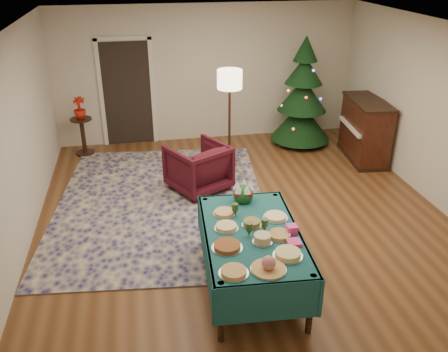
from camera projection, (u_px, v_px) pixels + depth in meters
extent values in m
plane|color=#593319|center=(245.00, 221.00, 6.96)|extent=(7.00, 7.00, 0.00)
plane|color=white|center=(250.00, 31.00, 5.79)|extent=(7.00, 7.00, 0.00)
plane|color=beige|center=(207.00, 74.00, 9.47)|extent=(6.00, 0.00, 6.00)
plane|color=beige|center=(364.00, 311.00, 3.28)|extent=(6.00, 0.00, 6.00)
plane|color=beige|center=(12.00, 151.00, 5.87)|extent=(0.00, 7.00, 7.00)
plane|color=beige|center=(448.00, 121.00, 6.88)|extent=(0.00, 7.00, 7.00)
cube|color=black|center=(127.00, 94.00, 9.33)|extent=(0.92, 0.02, 2.04)
cube|color=silver|center=(101.00, 94.00, 9.23)|extent=(0.08, 0.04, 2.14)
cube|color=silver|center=(153.00, 92.00, 9.39)|extent=(0.08, 0.04, 2.14)
cube|color=silver|center=(122.00, 38.00, 8.85)|extent=(1.08, 0.04, 0.08)
cube|color=#15134A|center=(161.00, 202.00, 7.45)|extent=(3.63, 4.52, 0.02)
cylinder|color=black|center=(221.00, 312.00, 4.69)|extent=(0.07, 0.07, 0.73)
cylinder|color=black|center=(206.00, 224.00, 6.20)|extent=(0.07, 0.07, 0.73)
cylinder|color=black|center=(311.00, 305.00, 4.79)|extent=(0.07, 0.07, 0.73)
cylinder|color=black|center=(274.00, 219.00, 6.30)|extent=(0.07, 0.07, 0.73)
cube|color=#174B51|center=(252.00, 234.00, 5.34)|extent=(1.19, 1.91, 0.04)
cube|color=#174B51|center=(239.00, 210.00, 6.25)|extent=(1.10, 0.10, 0.46)
cube|color=#174B51|center=(268.00, 302.00, 4.62)|extent=(1.10, 0.10, 0.46)
cube|color=#174B51|center=(296.00, 246.00, 5.49)|extent=(0.15, 1.88, 0.46)
cube|color=#174B51|center=(206.00, 252.00, 5.38)|extent=(0.15, 1.88, 0.46)
cylinder|color=silver|center=(234.00, 273.00, 4.65)|extent=(0.30, 0.30, 0.01)
cylinder|color=tan|center=(234.00, 271.00, 4.64)|extent=(0.26, 0.26, 0.03)
cylinder|color=silver|center=(268.00, 269.00, 4.71)|extent=(0.36, 0.36, 0.01)
sphere|color=#CC727A|center=(269.00, 263.00, 4.67)|extent=(0.15, 0.15, 0.15)
cylinder|color=silver|center=(288.00, 256.00, 4.92)|extent=(0.31, 0.31, 0.01)
cylinder|color=#D8D172|center=(288.00, 253.00, 4.90)|extent=(0.27, 0.27, 0.05)
cylinder|color=silver|center=(227.00, 248.00, 5.05)|extent=(0.34, 0.34, 0.01)
cylinder|color=brown|center=(227.00, 246.00, 5.04)|extent=(0.29, 0.29, 0.04)
cylinder|color=silver|center=(262.00, 242.00, 5.15)|extent=(0.22, 0.22, 0.01)
cylinder|color=tan|center=(262.00, 238.00, 5.13)|extent=(0.19, 0.19, 0.09)
cylinder|color=silver|center=(279.00, 236.00, 5.26)|extent=(0.29, 0.29, 0.01)
cylinder|color=#B2844C|center=(279.00, 234.00, 5.25)|extent=(0.25, 0.25, 0.03)
cylinder|color=silver|center=(226.00, 228.00, 5.40)|extent=(0.28, 0.28, 0.01)
cylinder|color=#D8BF7F|center=(226.00, 226.00, 5.39)|extent=(0.24, 0.24, 0.04)
cylinder|color=silver|center=(252.00, 225.00, 5.46)|extent=(0.23, 0.23, 0.01)
cylinder|color=maroon|center=(252.00, 223.00, 5.44)|extent=(0.20, 0.20, 0.06)
cylinder|color=silver|center=(275.00, 218.00, 5.61)|extent=(0.30, 0.30, 0.01)
cylinder|color=#F2EACC|center=(276.00, 216.00, 5.60)|extent=(0.25, 0.25, 0.03)
cylinder|color=silver|center=(224.00, 214.00, 5.70)|extent=(0.28, 0.28, 0.01)
cylinder|color=tan|center=(224.00, 212.00, 5.69)|extent=(0.24, 0.24, 0.03)
cone|color=#2D471E|center=(235.00, 213.00, 5.63)|extent=(0.07, 0.07, 0.09)
cylinder|color=#2D471E|center=(235.00, 207.00, 5.60)|extent=(0.08, 0.08, 0.09)
cone|color=#2D471E|center=(264.00, 229.00, 5.32)|extent=(0.07, 0.07, 0.09)
cylinder|color=#2D471E|center=(265.00, 222.00, 5.28)|extent=(0.08, 0.08, 0.09)
cone|color=#2D471E|center=(249.00, 233.00, 5.25)|extent=(0.07, 0.07, 0.09)
cylinder|color=#2D471E|center=(249.00, 226.00, 5.21)|extent=(0.08, 0.08, 0.09)
cube|color=#EB4190|center=(294.00, 243.00, 5.11)|extent=(0.15, 0.15, 0.04)
cube|color=#F4439F|center=(292.00, 229.00, 5.30)|extent=(0.12, 0.12, 0.10)
sphere|color=#1E4C1E|center=(243.00, 194.00, 5.95)|extent=(0.25, 0.25, 0.25)
cone|color=white|center=(250.00, 186.00, 5.91)|extent=(0.10, 0.10, 0.12)
cone|color=white|center=(244.00, 183.00, 5.98)|extent=(0.10, 0.10, 0.12)
cone|color=white|center=(237.00, 185.00, 5.93)|extent=(0.10, 0.10, 0.12)
cone|color=white|center=(239.00, 188.00, 5.84)|extent=(0.10, 0.10, 0.12)
cone|color=white|center=(247.00, 189.00, 5.83)|extent=(0.10, 0.10, 0.12)
sphere|color=#B20C0F|center=(249.00, 189.00, 6.00)|extent=(0.07, 0.07, 0.07)
sphere|color=#B20C0F|center=(237.00, 189.00, 6.00)|extent=(0.07, 0.07, 0.07)
sphere|color=#B20C0F|center=(237.00, 194.00, 5.86)|extent=(0.07, 0.07, 0.07)
sphere|color=#B20C0F|center=(250.00, 194.00, 5.86)|extent=(0.07, 0.07, 0.07)
imported|color=#430E19|center=(198.00, 165.00, 7.69)|extent=(1.13, 1.11, 0.87)
cylinder|color=#A57F3F|center=(229.00, 165.00, 8.73)|extent=(0.30, 0.30, 0.03)
cylinder|color=black|center=(229.00, 124.00, 8.39)|extent=(0.04, 0.04, 1.61)
cylinder|color=#FFEABF|center=(230.00, 79.00, 8.04)|extent=(0.43, 0.43, 0.32)
cylinder|color=black|center=(85.00, 153.00, 9.24)|extent=(0.36, 0.36, 0.04)
cylinder|color=black|center=(83.00, 137.00, 9.09)|extent=(0.08, 0.08, 0.67)
cylinder|color=black|center=(81.00, 119.00, 8.94)|extent=(0.40, 0.40, 0.03)
imported|color=red|center=(80.00, 113.00, 8.88)|extent=(0.23, 0.41, 0.23)
cylinder|color=black|center=(299.00, 139.00, 9.72)|extent=(0.13, 0.13, 0.17)
cone|color=black|center=(301.00, 120.00, 9.55)|extent=(1.49, 1.49, 0.75)
cone|color=black|center=(303.00, 94.00, 9.31)|extent=(1.22, 1.22, 0.65)
cone|color=black|center=(304.00, 70.00, 9.10)|extent=(0.92, 0.92, 0.54)
cone|color=black|center=(306.00, 48.00, 8.93)|extent=(0.59, 0.59, 0.49)
cube|color=black|center=(362.00, 156.00, 9.04)|extent=(0.70, 1.35, 0.07)
cube|color=black|center=(365.00, 130.00, 8.81)|extent=(0.68, 1.33, 1.06)
cube|color=black|center=(369.00, 102.00, 8.57)|extent=(0.72, 1.37, 0.05)
cube|color=white|center=(351.00, 127.00, 8.76)|extent=(0.23, 1.10, 0.05)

